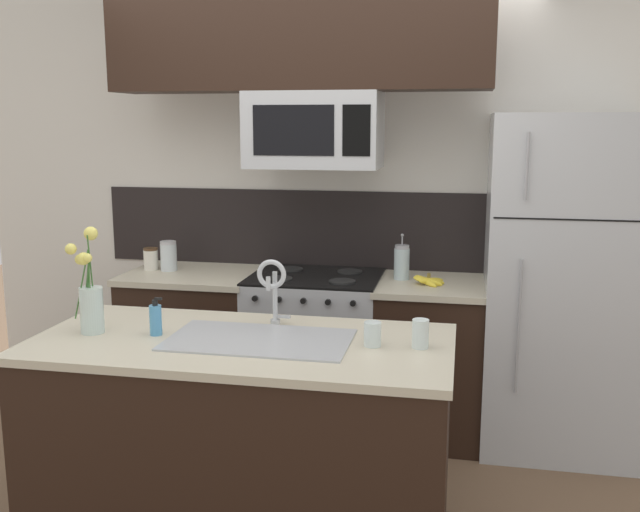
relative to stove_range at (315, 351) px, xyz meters
The scene contains 20 objects.
ground_plane 1.01m from the stove_range, 90.00° to the right, with size 10.00×10.00×0.00m, color brown.
rear_partition 0.97m from the stove_range, 51.72° to the left, with size 5.20×0.10×2.60m, color silver.
splash_band 0.76m from the stove_range, 90.00° to the left, with size 2.87×0.01×0.48m, color black.
back_counter_left 0.76m from the stove_range, behind, with size 0.79×0.65×0.91m.
back_counter_right 0.67m from the stove_range, ahead, with size 0.62×0.65×0.91m.
stove_range is the anchor object (origin of this frame).
microwave 1.30m from the stove_range, 89.84° to the right, with size 0.74×0.40×0.42m.
upper_cabinet_band 1.81m from the stove_range, 149.87° to the right, with size 2.11×0.34×0.60m, color black.
refrigerator 1.46m from the stove_range, ahead, with size 0.82×0.74×1.85m.
storage_jar_tall 1.16m from the stove_range, behind, with size 0.09×0.09×0.14m.
storage_jar_medium 1.07m from the stove_range, behind, with size 0.10×0.10×0.18m.
banana_bunch 0.81m from the stove_range, ahead, with size 0.19×0.16×0.08m.
french_press 0.74m from the stove_range, ahead, with size 0.09×0.09×0.27m.
island_counter 1.25m from the stove_range, 92.59° to the right, with size 1.76×0.84×0.91m.
kitchen_sink 1.31m from the stove_range, 88.99° to the right, with size 0.76×0.44×0.16m.
sink_faucet 1.22m from the stove_range, 88.73° to the right, with size 0.14×0.14×0.31m.
dish_soap_bottle 1.43m from the stove_range, 108.98° to the right, with size 0.06×0.05×0.16m.
drinking_glass 1.41m from the stove_range, 68.12° to the right, with size 0.07×0.07×0.10m.
spare_glass 1.48m from the stove_range, 60.56° to the right, with size 0.07×0.07×0.12m.
flower_vase 1.58m from the stove_range, 119.38° to the right, with size 0.14×0.12×0.46m.
Camera 1 is at (0.83, -3.09, 1.80)m, focal length 40.00 mm.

